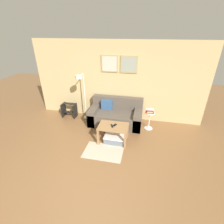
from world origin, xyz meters
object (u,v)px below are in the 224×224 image
at_px(couch, 116,115).
at_px(remote_control, 112,126).
at_px(storage_bin, 114,139).
at_px(floor_lamp, 81,88).
at_px(coffee_table, 113,129).
at_px(book_stack, 150,111).
at_px(side_table, 149,119).
at_px(cell_phone, 115,125).
at_px(step_stool, 69,110).

relative_size(couch, remote_control, 11.13).
xyz_separation_m(storage_bin, floor_lamp, (-1.24, 0.95, 1.08)).
height_order(coffee_table, book_stack, book_stack).
height_order(coffee_table, floor_lamp, floor_lamp).
distance_m(side_table, cell_phone, 1.24).
relative_size(remote_control, step_stool, 0.31).
height_order(coffee_table, remote_control, remote_control).
bearing_deg(floor_lamp, step_stool, 164.47).
relative_size(coffee_table, remote_control, 5.36).
xyz_separation_m(book_stack, cell_phone, (-0.91, -0.81, -0.12)).
xyz_separation_m(floor_lamp, side_table, (2.16, -0.04, -0.85)).
relative_size(book_stack, cell_phone, 1.77).
xyz_separation_m(side_table, cell_phone, (-0.93, -0.80, 0.16)).
height_order(storage_bin, book_stack, book_stack).
relative_size(couch, book_stack, 6.73).
distance_m(coffee_table, cell_phone, 0.13).
bearing_deg(couch, step_stool, 176.84).
distance_m(coffee_table, step_stool, 2.11).
xyz_separation_m(coffee_table, remote_control, (-0.03, -0.01, 0.12)).
distance_m(coffee_table, floor_lamp, 1.70).
xyz_separation_m(storage_bin, book_stack, (0.90, 0.92, 0.51)).
bearing_deg(couch, side_table, -5.97).
distance_m(book_stack, cell_phone, 1.22).
relative_size(side_table, book_stack, 2.25).
height_order(couch, side_table, couch).
bearing_deg(side_table, coffee_table, -137.91).
bearing_deg(cell_phone, book_stack, 61.50).
bearing_deg(coffee_table, cell_phone, 62.65).
bearing_deg(coffee_table, couch, 97.07).
bearing_deg(cell_phone, step_stool, 171.11).
bearing_deg(remote_control, coffee_table, -4.98).
bearing_deg(couch, coffee_table, -82.93).
distance_m(couch, remote_control, 1.01).
xyz_separation_m(couch, side_table, (1.08, -0.11, 0.04)).
xyz_separation_m(floor_lamp, book_stack, (2.15, -0.03, -0.57)).
xyz_separation_m(side_table, remote_control, (-0.99, -0.87, 0.16)).
xyz_separation_m(floor_lamp, remote_control, (1.17, -0.91, -0.68)).
xyz_separation_m(couch, step_stool, (-1.69, 0.09, -0.02)).
bearing_deg(side_table, cell_phone, -139.00).
xyz_separation_m(floor_lamp, cell_phone, (1.24, -0.84, -0.69)).
relative_size(coffee_table, step_stool, 1.65).
height_order(storage_bin, floor_lamp, floor_lamp).
bearing_deg(storage_bin, book_stack, 45.42).
distance_m(coffee_table, book_stack, 1.30).
relative_size(cell_phone, step_stool, 0.29).
xyz_separation_m(side_table, step_stool, (-2.77, 0.21, -0.07)).
xyz_separation_m(coffee_table, floor_lamp, (-1.20, 0.90, 0.80)).
xyz_separation_m(coffee_table, storage_bin, (0.04, -0.05, -0.28)).
xyz_separation_m(couch, cell_phone, (0.15, -0.92, 0.20)).
height_order(book_stack, cell_phone, book_stack).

